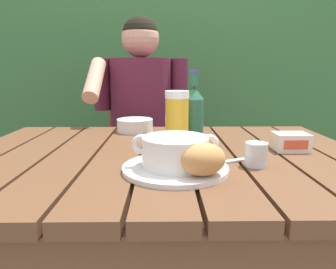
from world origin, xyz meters
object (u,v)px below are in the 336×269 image
soup_bowl (174,151)px  butter_tub (290,142)px  person_eating (140,119)px  beer_bottle (193,114)px  water_glass_small (255,154)px  table_knife (219,162)px  beer_glass (176,120)px  serving_plate (174,168)px  diner_bowl (134,125)px  chair_near_diner (144,159)px  bread_roll (202,159)px

soup_bowl → butter_tub: bearing=27.2°
person_eating → beer_bottle: 0.61m
water_glass_small → table_knife: size_ratio=0.43×
person_eating → beer_glass: size_ratio=6.83×
person_eating → serving_plate: bearing=-80.0°
person_eating → beer_bottle: person_eating is taller
water_glass_small → diner_bowl: size_ratio=0.43×
chair_near_diner → bread_roll: chair_near_diner is taller
butter_tub → diner_bowl: (-0.51, 0.31, -0.00)m
beer_glass → butter_tub: size_ratio=1.79×
soup_bowl → water_glass_small: bearing=9.2°
beer_bottle → table_knife: (0.05, -0.22, -0.10)m
serving_plate → beer_bottle: beer_bottle is taller
butter_tub → diner_bowl: bearing=148.6°
bread_roll → diner_bowl: bread_roll is taller
serving_plate → diner_bowl: (-0.15, 0.50, 0.02)m
serving_plate → butter_tub: bearing=27.2°
bread_roll → beer_bottle: size_ratio=0.52×
soup_bowl → water_glass_small: soup_bowl is taller
beer_bottle → bread_roll: bearing=-91.8°
serving_plate → bread_roll: bread_roll is taller
chair_near_diner → person_eating: person_eating is taller
soup_bowl → serving_plate: bearing=180.0°
chair_near_diner → beer_bottle: beer_bottle is taller
soup_bowl → table_knife: 0.14m
soup_bowl → table_knife: soup_bowl is taller
soup_bowl → chair_near_diner: bearing=98.0°
beer_glass → water_glass_small: beer_glass is taller
water_glass_small → soup_bowl: bearing=-170.8°
beer_bottle → beer_glass: bearing=-129.6°
person_eating → beer_glass: (0.16, -0.63, 0.10)m
person_eating → serving_plate: person_eating is taller
serving_plate → soup_bowl: bearing=0.0°
serving_plate → beer_bottle: 0.30m
chair_near_diner → serving_plate: size_ratio=3.51×
water_glass_small → beer_bottle: bearing=119.9°
beer_glass → beer_bottle: beer_bottle is taller
person_eating → soup_bowl: person_eating is taller
beer_glass → diner_bowl: beer_glass is taller
beer_bottle → water_glass_small: (0.14, -0.24, -0.07)m
bread_roll → butter_tub: size_ratio=1.25×
butter_tub → table_knife: 0.28m
bread_roll → beer_glass: 0.28m
person_eating → beer_glass: bearing=-75.8°
bread_roll → water_glass_small: (0.15, 0.10, -0.02)m
serving_plate → water_glass_small: 0.21m
serving_plate → butter_tub: size_ratio=2.57×
chair_near_diner → water_glass_small: 1.11m
chair_near_diner → serving_plate: 1.09m
serving_plate → diner_bowl: 0.52m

